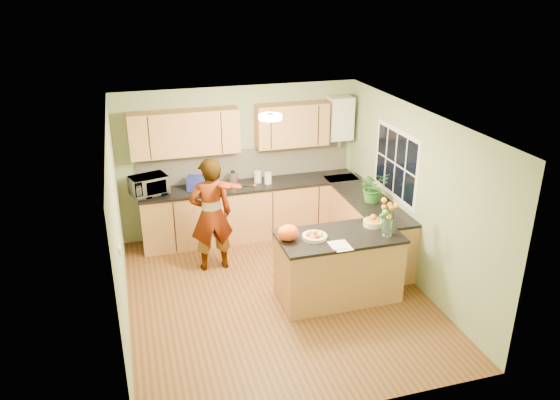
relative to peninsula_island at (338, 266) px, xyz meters
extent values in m
plane|color=brown|center=(-0.79, 0.24, -0.47)|extent=(4.50, 4.50, 0.00)
cube|color=white|center=(-0.79, 0.24, 2.03)|extent=(4.00, 4.50, 0.02)
cube|color=#99AF7D|center=(-0.79, 2.49, 0.78)|extent=(4.00, 0.02, 2.50)
cube|color=#99AF7D|center=(-0.79, -2.01, 0.78)|extent=(4.00, 0.02, 2.50)
cube|color=#99AF7D|center=(-2.79, 0.24, 0.78)|extent=(0.02, 4.50, 2.50)
cube|color=#99AF7D|center=(1.21, 0.24, 0.78)|extent=(0.02, 4.50, 2.50)
cube|color=#AD7345|center=(-0.69, 2.19, -0.02)|extent=(3.60, 0.60, 0.90)
cube|color=black|center=(-0.69, 2.18, 0.45)|extent=(3.64, 0.62, 0.04)
cube|color=#AD7345|center=(0.91, 1.09, -0.02)|extent=(0.60, 2.20, 0.90)
cube|color=black|center=(0.90, 1.09, 0.45)|extent=(0.62, 2.24, 0.04)
cube|color=beige|center=(-0.69, 2.47, 0.73)|extent=(3.60, 0.02, 0.52)
cube|color=#AD7345|center=(-1.69, 2.32, 1.38)|extent=(1.70, 0.34, 0.70)
cube|color=#AD7345|center=(0.06, 2.32, 1.38)|extent=(1.20, 0.34, 0.70)
cube|color=white|center=(0.91, 2.33, 1.43)|extent=(0.40, 0.30, 0.72)
cylinder|color=#B5B5BA|center=(0.91, 2.33, 1.03)|extent=(0.06, 0.06, 0.20)
cube|color=white|center=(1.20, 0.84, 1.08)|extent=(0.01, 1.30, 1.05)
cube|color=black|center=(1.20, 0.84, 1.08)|extent=(0.01, 1.18, 0.92)
cube|color=white|center=(-2.78, -0.36, 0.83)|extent=(0.02, 0.09, 0.09)
cylinder|color=#FFEABF|center=(-0.79, 0.54, 1.99)|extent=(0.30, 0.30, 0.06)
cylinder|color=white|center=(-0.79, 0.54, 2.02)|extent=(0.10, 0.10, 0.02)
cube|color=#AD7345|center=(0.00, 0.00, -0.02)|extent=(1.60, 0.80, 0.90)
cube|color=black|center=(0.00, 0.00, 0.45)|extent=(1.64, 0.84, 0.04)
cylinder|color=beige|center=(-0.35, 0.00, 0.49)|extent=(0.33, 0.33, 0.05)
cylinder|color=beige|center=(0.55, 0.15, 0.51)|extent=(0.27, 0.27, 0.08)
cylinder|color=silver|center=(0.60, -0.18, 0.59)|extent=(0.12, 0.12, 0.25)
ellipsoid|color=#FD5714|center=(-0.70, 0.05, 0.57)|extent=(0.28, 0.24, 0.21)
cube|color=white|center=(-0.10, -0.30, 0.47)|extent=(0.22, 0.30, 0.01)
imported|color=tan|center=(-1.50, 1.28, 0.40)|extent=(0.65, 0.44, 1.75)
imported|color=white|center=(-2.32, 2.17, 0.62)|extent=(0.64, 0.52, 0.31)
cube|color=navy|center=(-1.58, 2.17, 0.58)|extent=(0.34, 0.29, 0.23)
cylinder|color=#B5B5BA|center=(-0.98, 2.20, 0.58)|extent=(0.16, 0.16, 0.23)
sphere|color=black|center=(-0.98, 2.20, 0.74)|extent=(0.08, 0.08, 0.08)
cylinder|color=beige|center=(-0.55, 2.23, 0.56)|extent=(0.13, 0.13, 0.19)
cylinder|color=white|center=(-0.41, 2.13, 0.56)|extent=(0.13, 0.13, 0.18)
imported|color=#2E7326|center=(0.91, 0.93, 0.71)|extent=(0.44, 0.39, 0.48)
camera|label=1|loc=(-2.58, -6.01, 3.66)|focal=35.00mm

